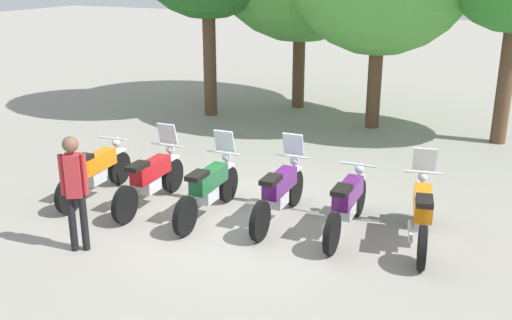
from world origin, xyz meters
TOP-DOWN VIEW (x-y plane):
  - ground_plane at (0.00, 0.00)m, footprint 80.00×80.00m
  - motorcycle_0 at (-2.88, -0.28)m, footprint 0.62×2.19m
  - motorcycle_1 at (-1.73, -0.18)m, footprint 0.62×2.19m
  - motorcycle_2 at (-0.58, -0.13)m, footprint 0.62×2.19m
  - motorcycle_3 at (0.57, 0.22)m, footprint 0.62×2.19m
  - motorcycle_4 at (1.72, 0.26)m, footprint 0.62×2.19m
  - motorcycle_5 at (2.87, 0.37)m, footprint 0.71×2.16m
  - person_0 at (-1.69, -2.09)m, footprint 0.38×0.32m

SIDE VIEW (x-z plane):
  - ground_plane at x=0.00m, z-range 0.00..0.00m
  - motorcycle_0 at x=-2.88m, z-range 0.01..1.00m
  - motorcycle_4 at x=1.72m, z-range 0.01..1.00m
  - motorcycle_1 at x=-1.73m, z-range -0.17..1.20m
  - motorcycle_2 at x=-0.58m, z-range -0.17..1.20m
  - motorcycle_3 at x=0.57m, z-range -0.17..1.20m
  - motorcycle_5 at x=2.87m, z-range -0.17..1.20m
  - person_0 at x=-1.69m, z-range 0.16..1.95m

